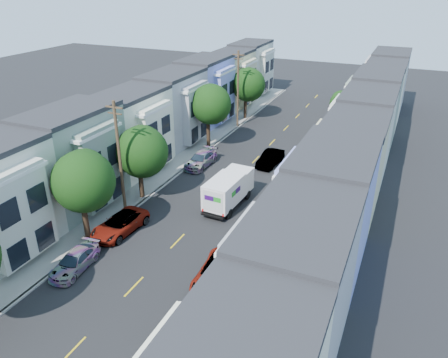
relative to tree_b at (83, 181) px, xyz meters
name	(u,v)px	position (x,y,z in m)	size (l,w,h in m)	color
ground	(178,241)	(6.30, 2.61, -5.17)	(160.00, 160.00, 0.00)	black
road_slab	(246,170)	(6.30, 17.61, -5.16)	(12.00, 70.00, 0.02)	black
curb_left	(196,160)	(0.25, 17.61, -5.10)	(0.30, 70.00, 0.15)	gray
curb_right	(301,179)	(12.35, 17.61, -5.10)	(0.30, 70.00, 0.15)	gray
sidewalk_left	(186,158)	(-1.05, 17.61, -5.10)	(2.60, 70.00, 0.15)	gray
sidewalk_right	(314,181)	(13.65, 17.61, -5.10)	(2.60, 70.00, 0.15)	gray
centerline	(246,170)	(6.30, 17.61, -5.17)	(0.12, 70.00, 0.01)	gold
townhouse_row_left	(157,154)	(-4.85, 17.61, -5.17)	(5.00, 70.00, 8.50)	beige
townhouse_row_right	(352,189)	(17.45, 17.61, -5.17)	(5.00, 70.00, 8.50)	beige
tree_b	(83,181)	(0.00, 0.00, 0.00)	(4.70, 4.70, 7.55)	black
tree_c	(141,152)	(0.00, 7.68, -0.47)	(4.70, 4.70, 7.07)	black
tree_d	(210,104)	(0.00, 22.08, 0.14)	(4.70, 4.70, 7.69)	black
tree_e	(248,85)	(0.00, 34.24, -0.19)	(4.70, 4.70, 7.35)	black
tree_far_r	(341,104)	(13.20, 32.71, -1.03)	(3.10, 3.10, 5.75)	black
utility_pole_near	(120,160)	(0.00, 4.61, -0.02)	(1.60, 0.26, 10.00)	#42301E
utility_pole_far	(238,89)	(0.00, 30.61, -0.02)	(1.60, 0.26, 10.00)	#42301E
fedex_truck	(228,189)	(7.65, 9.64, -3.53)	(2.36, 6.12, 2.93)	silver
lead_sedan	(270,159)	(8.24, 19.86, -4.41)	(1.62, 4.59, 1.53)	black
parked_left_b	(75,262)	(1.40, -3.42, -4.52)	(1.82, 4.34, 1.30)	#101735
parked_left_c	(120,224)	(1.40, 1.92, -4.44)	(2.44, 5.29, 1.47)	silver
parked_left_d	(201,160)	(1.40, 16.60, -4.44)	(2.05, 4.88, 1.46)	#310209
parked_right_a	(178,327)	(11.20, -6.04, -4.47)	(1.66, 4.33, 1.40)	#3F4042
parked_right_b	(217,273)	(11.20, -0.62, -4.44)	(2.42, 5.25, 1.46)	white
parked_right_c	(301,159)	(11.20, 21.55, -4.56)	(2.05, 4.44, 1.24)	black
parked_right_d	(318,135)	(11.20, 29.98, -4.54)	(2.09, 4.53, 1.26)	black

